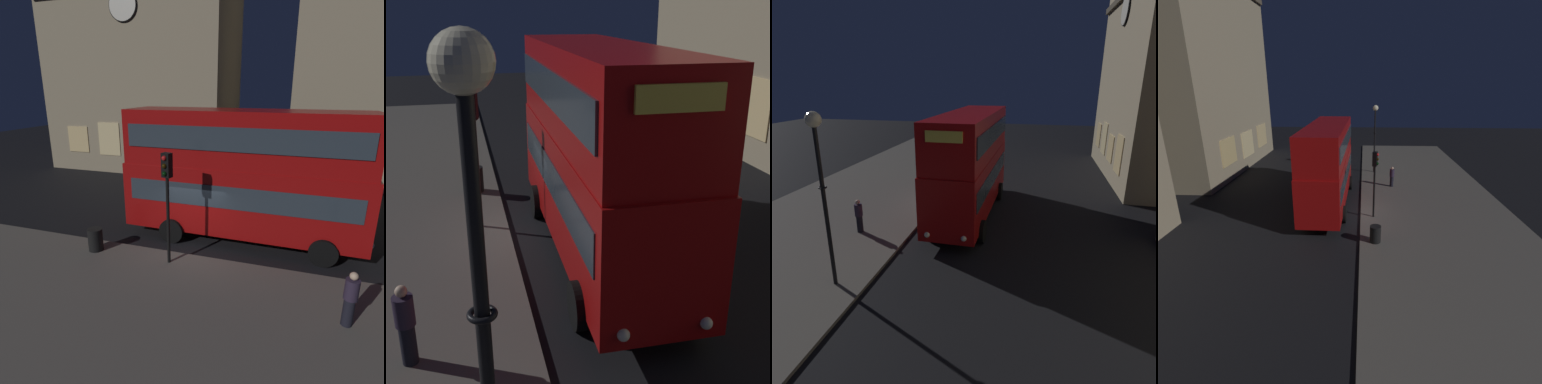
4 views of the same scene
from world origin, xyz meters
TOP-DOWN VIEW (x-y plane):
  - ground_plane at (0.00, 0.00)m, footprint 80.00×80.00m
  - double_decker_bus at (1.67, 1.66)m, footprint 10.03×2.93m
  - traffic_light_near_kerb at (-0.46, -1.39)m, footprint 0.37×0.39m
  - street_lamp at (9.64, -1.69)m, footprint 0.50×0.50m
  - pedestrian at (5.46, -3.00)m, footprint 0.37×0.37m
  - litter_bin at (-3.62, -1.38)m, footprint 0.58×0.58m

SIDE VIEW (x-z plane):
  - ground_plane at x=0.00m, z-range 0.00..0.00m
  - litter_bin at x=-3.62m, z-range 0.12..1.03m
  - pedestrian at x=5.46m, z-range 0.14..1.77m
  - double_decker_bus at x=1.67m, z-range 0.32..5.86m
  - traffic_light_near_kerb at x=-0.46m, z-range 1.02..5.17m
  - street_lamp at x=9.64m, z-range 1.49..7.56m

